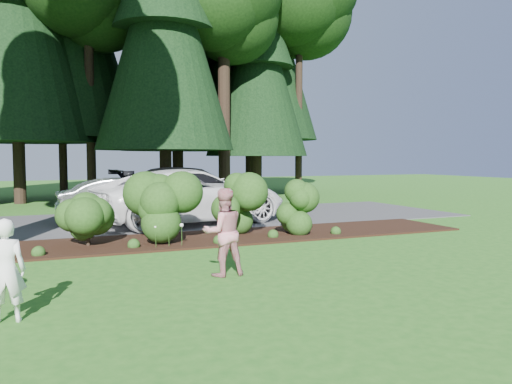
{
  "coord_description": "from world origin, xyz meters",
  "views": [
    {
      "loc": [
        -2.81,
        -8.8,
        2.09
      ],
      "look_at": [
        1.51,
        1.57,
        1.3
      ],
      "focal_mm": 35.0,
      "sensor_mm": 36.0,
      "label": 1
    }
  ],
  "objects_px": {
    "car_dark_suv": "(190,189)",
    "child": "(6,270)",
    "adult": "(223,232)",
    "car_silver_wagon": "(127,200)",
    "car_white_suv": "(192,196)"
  },
  "relations": [
    {
      "from": "car_dark_suv",
      "to": "child",
      "type": "height_order",
      "value": "car_dark_suv"
    },
    {
      "from": "car_silver_wagon",
      "to": "car_dark_suv",
      "type": "relative_size",
      "value": 0.73
    },
    {
      "from": "car_silver_wagon",
      "to": "adult",
      "type": "relative_size",
      "value": 2.72
    },
    {
      "from": "car_white_suv",
      "to": "adult",
      "type": "xyz_separation_m",
      "value": [
        -1.35,
        -6.94,
        -0.1
      ]
    },
    {
      "from": "car_white_suv",
      "to": "child",
      "type": "bearing_deg",
      "value": 138.91
    },
    {
      "from": "child",
      "to": "car_silver_wagon",
      "type": "bearing_deg",
      "value": -102.55
    },
    {
      "from": "car_white_suv",
      "to": "child",
      "type": "distance_m",
      "value": 9.48
    },
    {
      "from": "car_dark_suv",
      "to": "child",
      "type": "distance_m",
      "value": 12.93
    },
    {
      "from": "car_silver_wagon",
      "to": "adult",
      "type": "bearing_deg",
      "value": -178.6
    },
    {
      "from": "car_dark_suv",
      "to": "car_white_suv",
      "type": "bearing_deg",
      "value": 157.07
    },
    {
      "from": "car_white_suv",
      "to": "adult",
      "type": "relative_size",
      "value": 3.92
    },
    {
      "from": "adult",
      "to": "car_white_suv",
      "type": "bearing_deg",
      "value": -102.0
    },
    {
      "from": "adult",
      "to": "child",
      "type": "bearing_deg",
      "value": 20.27
    },
    {
      "from": "car_dark_suv",
      "to": "adult",
      "type": "distance_m",
      "value": 10.61
    },
    {
      "from": "car_silver_wagon",
      "to": "child",
      "type": "relative_size",
      "value": 3.17
    }
  ]
}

